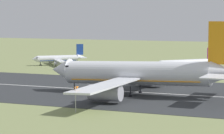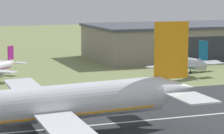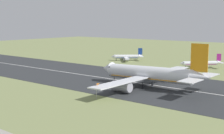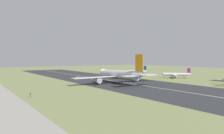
% 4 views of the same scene
% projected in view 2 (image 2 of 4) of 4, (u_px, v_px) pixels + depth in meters
% --- Properties ---
extents(runway_strip, '(381.39, 52.76, 0.06)m').
position_uv_depth(runway_strip, '(125.00, 122.00, 92.87)').
color(runway_strip, '#2B2D30').
rests_on(runway_strip, ground_plane).
extents(runway_centreline, '(343.25, 0.70, 0.01)m').
position_uv_depth(runway_centreline, '(125.00, 122.00, 92.87)').
color(runway_centreline, silver).
rests_on(runway_centreline, runway_strip).
extents(hangar_building, '(66.96, 33.88, 11.51)m').
position_uv_depth(hangar_building, '(186.00, 40.00, 182.90)').
color(hangar_building, gray).
rests_on(hangar_building, ground_plane).
extents(airplane_landing, '(48.33, 60.48, 17.84)m').
position_uv_depth(airplane_landing, '(55.00, 105.00, 83.61)').
color(airplane_landing, silver).
rests_on(airplane_landing, ground_plane).
extents(airplane_parked_west, '(24.53, 19.32, 9.82)m').
position_uv_depth(airplane_parked_west, '(186.00, 63.00, 146.23)').
color(airplane_parked_west, silver).
rests_on(airplane_parked_west, ground_plane).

